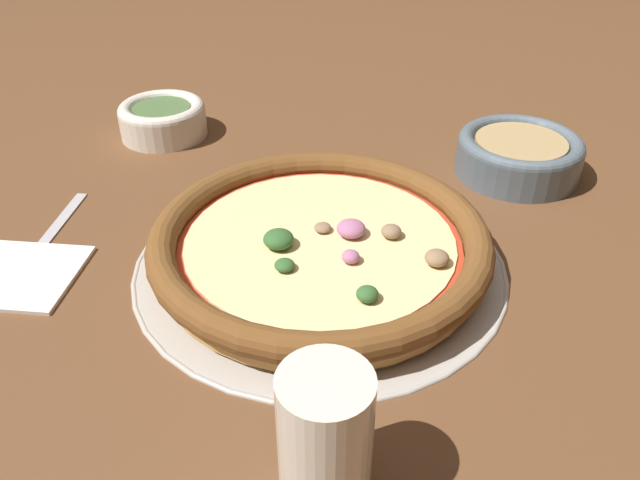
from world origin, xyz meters
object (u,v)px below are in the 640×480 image
object	(u,v)px
bowl_near	(519,153)
pizza_tray	(320,261)
bowl_far	(163,118)
fork	(46,239)
napkin	(15,273)
pizza	(320,242)
drinking_cup	(325,437)

from	to	relation	value
bowl_near	pizza_tray	bearing A→B (deg)	-108.37
pizza_tray	bowl_far	bearing A→B (deg)	159.76
bowl_near	fork	xyz separation A→B (m)	(-0.36, -0.42, -0.03)
pizza_tray	napkin	world-z (taller)	napkin
pizza	bowl_near	distance (m)	0.31
bowl_near	napkin	distance (m)	0.57
pizza	pizza_tray	bearing A→B (deg)	171.99
pizza	napkin	distance (m)	0.29
pizza_tray	drinking_cup	world-z (taller)	drinking_cup
pizza_tray	pizza	bearing A→B (deg)	-8.01
napkin	fork	distance (m)	0.06
pizza_tray	fork	xyz separation A→B (m)	(-0.26, -0.13, -0.00)
bowl_far	napkin	size ratio (longest dim) A/B	0.77
napkin	fork	bearing A→B (deg)	117.56
drinking_cup	fork	bearing A→B (deg)	169.10
napkin	pizza	bearing A→B (deg)	38.01
bowl_near	fork	bearing A→B (deg)	-130.54
fork	bowl_near	bearing A→B (deg)	110.61
napkin	fork	world-z (taller)	napkin
napkin	bowl_far	bearing A→B (deg)	110.03
pizza_tray	drinking_cup	distance (m)	0.25
bowl_far	napkin	bearing A→B (deg)	-69.97
bowl_near	drinking_cup	world-z (taller)	drinking_cup
pizza_tray	pizza	world-z (taller)	pizza
pizza_tray	pizza	distance (m)	0.02
bowl_near	napkin	xyz separation A→B (m)	(-0.33, -0.47, -0.02)
bowl_near	fork	distance (m)	0.55
drinking_cup	napkin	distance (m)	0.38
pizza_tray	fork	size ratio (longest dim) A/B	2.39
bowl_far	pizza	bearing A→B (deg)	-20.23
pizza	bowl_far	world-z (taller)	bowl_far
drinking_cup	bowl_far	bearing A→B (deg)	145.71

